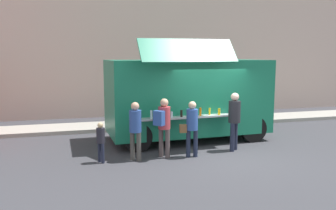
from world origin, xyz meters
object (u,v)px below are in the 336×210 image
food_truck_main (187,96)px  customer_mid_with_backpack (163,122)px  trash_bin (261,112)px  customer_extra_browsing (234,116)px  child_near_queue (101,139)px  customer_front_ordering (192,124)px  customer_rear_waiting (135,126)px

food_truck_main → customer_mid_with_backpack: food_truck_main is taller
trash_bin → customer_mid_with_backpack: bearing=-142.7°
customer_mid_with_backpack → customer_extra_browsing: customer_extra_browsing is taller
customer_extra_browsing → child_near_queue: customer_extra_browsing is taller
customer_mid_with_backpack → customer_front_ordering: bearing=-52.6°
customer_front_ordering → child_near_queue: 2.59m
customer_mid_with_backpack → customer_rear_waiting: (-0.82, -0.05, -0.06)m
customer_mid_with_backpack → trash_bin: bearing=-4.8°
customer_rear_waiting → customer_extra_browsing: size_ratio=0.92×
customer_mid_with_backpack → child_near_queue: (-1.78, -0.01, -0.38)m
food_truck_main → customer_rear_waiting: food_truck_main is taller
trash_bin → customer_mid_with_backpack: 7.07m
trash_bin → customer_rear_waiting: customer_rear_waiting is taller
customer_front_ordering → trash_bin: bearing=-41.0°
customer_rear_waiting → customer_extra_browsing: customer_extra_browsing is taller
customer_mid_with_backpack → customer_extra_browsing: 2.30m
customer_front_ordering → customer_extra_browsing: size_ratio=0.91×
customer_front_ordering → food_truck_main: bearing=-8.9°
customer_extra_browsing → customer_rear_waiting: bearing=52.6°
child_near_queue → customer_front_ordering: bearing=-35.2°
customer_extra_browsing → trash_bin: bearing=-80.1°
customer_rear_waiting → child_near_queue: size_ratio=1.47×
food_truck_main → customer_mid_with_backpack: (-1.37, -1.95, -0.47)m
trash_bin → child_near_queue: child_near_queue is taller
trash_bin → child_near_queue: size_ratio=0.79×
food_truck_main → trash_bin: size_ratio=6.17×
food_truck_main → customer_front_ordering: 2.24m
food_truck_main → customer_extra_browsing: (0.92, -1.78, -0.45)m
trash_bin → customer_front_ordering: (-4.80, -4.42, 0.52)m
food_truck_main → child_near_queue: food_truck_main is taller
trash_bin → food_truck_main: bearing=-151.2°
customer_front_ordering → customer_mid_with_backpack: customer_mid_with_backpack is taller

